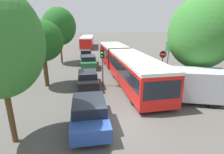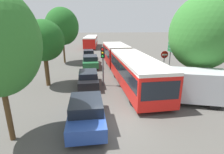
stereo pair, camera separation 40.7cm
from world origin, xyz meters
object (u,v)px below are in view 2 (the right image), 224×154
(queued_car_blue, at_px, (86,111))
(direction_sign_post, at_px, (171,51))
(tree_right_near, at_px, (203,35))
(tree_left_far, at_px, (62,27))
(queued_car_black, at_px, (88,78))
(queued_car_green, at_px, (90,61))
(queued_car_graphite, at_px, (89,54))
(city_bus_rear, at_px, (91,41))
(no_entry_sign, at_px, (164,61))
(articulated_bus, at_px, (125,61))
(tree_left_mid, at_px, (43,42))
(traffic_light, at_px, (103,58))
(white_van, at_px, (189,86))

(queued_car_blue, distance_m, direction_sign_post, 12.36)
(tree_right_near, bearing_deg, tree_left_far, 136.58)
(queued_car_blue, relative_size, tree_right_near, 0.59)
(queued_car_black, height_order, direction_sign_post, direction_sign_post)
(queued_car_green, bearing_deg, queued_car_graphite, 1.68)
(city_bus_rear, relative_size, queued_car_black, 2.91)
(tree_left_far, bearing_deg, no_entry_sign, -39.39)
(articulated_bus, distance_m, tree_left_mid, 8.17)
(no_entry_sign, xyz_separation_m, tree_left_far, (-10.79, 8.86, 3.02))
(queued_car_green, bearing_deg, tree_right_near, -136.63)
(direction_sign_post, relative_size, tree_right_near, 0.49)
(articulated_bus, height_order, traffic_light, traffic_light)
(no_entry_sign, distance_m, direction_sign_post, 2.14)
(queued_car_black, distance_m, tree_right_near, 9.79)
(city_bus_rear, bearing_deg, tree_left_mid, 175.46)
(direction_sign_post, height_order, tree_left_mid, tree_left_mid)
(queued_car_green, height_order, traffic_light, traffic_light)
(queued_car_blue, bearing_deg, white_van, -75.18)
(city_bus_rear, height_order, traffic_light, traffic_light)
(queued_car_graphite, relative_size, direction_sign_post, 1.09)
(queued_car_green, bearing_deg, city_bus_rear, -1.47)
(queued_car_graphite, distance_m, white_van, 18.40)
(queued_car_blue, distance_m, tree_left_far, 17.07)
(tree_left_far, bearing_deg, queued_car_green, -39.96)
(white_van, xyz_separation_m, tree_left_mid, (-10.65, 4.71, 2.59))
(city_bus_rear, distance_m, queued_car_blue, 32.78)
(queued_car_blue, distance_m, tree_left_mid, 8.33)
(queued_car_green, bearing_deg, white_van, -149.80)
(articulated_bus, bearing_deg, queued_car_blue, -25.35)
(city_bus_rear, distance_m, tree_left_mid, 26.35)
(city_bus_rear, relative_size, tree_left_far, 1.57)
(city_bus_rear, relative_size, queued_car_graphite, 2.93)
(articulated_bus, height_order, no_entry_sign, no_entry_sign)
(city_bus_rear, bearing_deg, tree_right_near, -159.19)
(city_bus_rear, relative_size, queued_car_blue, 2.63)
(queued_car_black, relative_size, no_entry_sign, 1.41)
(queued_car_blue, relative_size, tree_left_far, 0.60)
(city_bus_rear, xyz_separation_m, white_van, (7.05, -30.70, -0.18))
(traffic_light, bearing_deg, tree_left_far, -143.97)
(direction_sign_post, bearing_deg, articulated_bus, -3.70)
(queued_car_blue, bearing_deg, queued_car_green, -1.92)
(queued_car_green, bearing_deg, articulated_bus, -138.40)
(articulated_bus, height_order, direction_sign_post, direction_sign_post)
(queued_car_blue, distance_m, no_entry_sign, 10.27)
(direction_sign_post, relative_size, tree_left_far, 0.49)
(queued_car_black, distance_m, no_entry_sign, 7.39)
(white_van, xyz_separation_m, no_entry_sign, (0.23, 5.22, 0.64))
(no_entry_sign, distance_m, tree_left_far, 14.28)
(queued_car_graphite, height_order, white_van, white_van)
(articulated_bus, distance_m, queued_car_green, 5.45)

